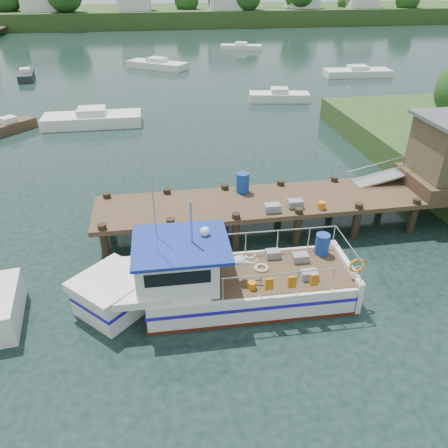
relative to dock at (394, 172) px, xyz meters
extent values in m
plane|color=black|center=(-6.51, -0.01, -2.24)|extent=(160.00, 160.00, 0.00)
cube|color=#2D461C|center=(-6.51, 83.99, -0.84)|extent=(140.00, 24.00, 3.00)
cylinder|color=#332114|center=(-34.51, 78.99, -0.14)|extent=(0.60, 0.60, 4.20)
cylinder|color=#332114|center=(-23.51, 74.99, 0.16)|extent=(0.60, 0.60, 4.80)
cylinder|color=#332114|center=(-12.51, 76.99, -0.74)|extent=(0.60, 0.60, 3.00)
sphere|color=#244B1A|center=(-12.51, 76.99, 1.48)|extent=(3.96, 3.96, 3.96)
cylinder|color=#332114|center=(-1.51, 78.99, -0.44)|extent=(0.60, 0.60, 3.60)
sphere|color=#244B1A|center=(-1.51, 78.99, 2.22)|extent=(4.75, 4.75, 4.75)
cylinder|color=#332114|center=(9.49, 74.99, -0.14)|extent=(0.60, 0.60, 4.20)
cylinder|color=#332114|center=(20.49, 76.99, 0.16)|extent=(0.60, 0.60, 4.80)
cylinder|color=#332114|center=(31.49, 78.99, -0.74)|extent=(0.60, 0.60, 3.00)
sphere|color=#244B1A|center=(31.49, 78.99, 1.48)|extent=(3.96, 3.96, 3.96)
cylinder|color=#332114|center=(42.49, 74.99, -0.44)|extent=(0.60, 0.60, 3.60)
cube|color=silver|center=(-28.51, 77.99, 1.76)|extent=(6.00, 5.00, 3.00)
cube|color=silver|center=(-11.51, 76.99, 1.76)|extent=(6.00, 5.00, 3.00)
cube|color=silver|center=(5.49, 75.99, 1.76)|extent=(6.00, 5.00, 3.00)
cube|color=silver|center=(21.49, 77.99, 1.76)|extent=(6.00, 5.00, 3.00)
cube|color=silver|center=(33.49, 76.99, 1.76)|extent=(6.00, 5.00, 3.00)
cube|color=#473422|center=(-4.51, -0.01, -0.94)|extent=(16.00, 3.00, 0.20)
cylinder|color=black|center=(-12.01, -1.31, -1.59)|extent=(0.32, 0.32, 1.90)
cylinder|color=black|center=(-12.01, 1.29, -1.59)|extent=(0.32, 0.32, 1.90)
cylinder|color=black|center=(-9.51, -1.31, -1.59)|extent=(0.32, 0.32, 1.90)
cylinder|color=black|center=(-9.51, 1.29, -1.59)|extent=(0.32, 0.32, 1.90)
cylinder|color=black|center=(-7.01, -1.31, -1.59)|extent=(0.32, 0.32, 1.90)
cylinder|color=black|center=(-7.01, 1.29, -1.59)|extent=(0.32, 0.32, 1.90)
cylinder|color=black|center=(-4.51, -1.31, -1.59)|extent=(0.32, 0.32, 1.90)
cylinder|color=black|center=(-4.51, 1.29, -1.59)|extent=(0.32, 0.32, 1.90)
cylinder|color=black|center=(-2.01, -1.31, -1.59)|extent=(0.32, 0.32, 1.90)
cylinder|color=black|center=(-2.01, 1.29, -1.59)|extent=(0.32, 0.32, 1.90)
cylinder|color=black|center=(0.49, -1.31, -1.59)|extent=(0.32, 0.32, 1.90)
cylinder|color=black|center=(0.49, 1.29, -1.59)|extent=(0.32, 0.32, 1.90)
cylinder|color=black|center=(2.99, 1.29, -1.59)|extent=(0.32, 0.32, 1.90)
cube|color=#473422|center=(2.49, -0.01, -0.54)|extent=(3.20, 3.00, 0.60)
cube|color=#A5A8AD|center=(0.19, 0.89, -0.59)|extent=(3.34, 0.90, 0.79)
cylinder|color=silver|center=(0.19, 0.49, -0.09)|extent=(3.34, 0.05, 0.76)
cylinder|color=silver|center=(0.19, 1.29, -0.09)|extent=(3.34, 0.05, 0.76)
cube|color=slate|center=(-5.51, -1.01, -0.68)|extent=(0.60, 0.40, 0.30)
cube|color=slate|center=(-4.51, -0.81, -0.68)|extent=(0.60, 0.40, 0.30)
cylinder|color=#D5670C|center=(-3.51, -1.11, -0.69)|extent=(0.30, 0.30, 0.28)
cylinder|color=navy|center=(-6.31, 0.89, -0.40)|extent=(0.56, 0.56, 0.85)
cube|color=silver|center=(-7.22, -4.34, -1.74)|extent=(6.62, 2.77, 1.01)
cube|color=silver|center=(-11.60, -4.25, -1.74)|extent=(2.63, 2.63, 1.01)
cube|color=silver|center=(-11.60, -4.25, -1.10)|extent=(2.88, 2.88, 0.31)
cube|color=silver|center=(-10.72, -4.27, -1.13)|extent=(1.80, 2.53, 0.26)
cube|color=#1E14A0|center=(-7.22, -4.34, -1.61)|extent=(6.71, 2.80, 0.12)
cube|color=#1E14A0|center=(-11.60, -4.25, -1.61)|extent=(2.68, 2.68, 0.12)
cube|color=#53180B|center=(-7.22, -4.34, -2.20)|extent=(6.71, 2.78, 0.12)
cube|color=#473422|center=(-6.17, -4.36, -1.22)|extent=(4.78, 2.46, 0.04)
cube|color=silver|center=(-3.80, -4.41, -1.65)|extent=(0.23, 2.63, 1.18)
cube|color=silver|center=(-9.50, -4.29, -0.58)|extent=(2.50, 2.33, 1.31)
cube|color=black|center=(-9.52, -5.44, -0.31)|extent=(1.93, 0.08, 0.44)
cube|color=black|center=(-9.47, -3.15, -0.31)|extent=(1.93, 0.08, 0.44)
cube|color=black|center=(-10.73, -4.27, -0.31)|extent=(0.07, 1.58, 0.44)
cube|color=navy|center=(-9.32, -4.30, 0.12)|extent=(3.03, 2.60, 0.11)
cylinder|color=silver|center=(-8.97, -4.30, 0.87)|extent=(0.07, 0.07, 1.40)
cylinder|color=silver|center=(-10.03, -4.72, 1.22)|extent=(0.02, 0.02, 2.10)
cylinder|color=silver|center=(-10.01, -3.84, 1.22)|extent=(0.02, 0.02, 2.10)
sphere|color=silver|center=(-8.53, -3.96, 0.30)|extent=(0.32, 0.32, 0.32)
cylinder|color=silver|center=(-6.06, -5.57, -0.40)|extent=(4.38, 0.13, 0.04)
cylinder|color=silver|center=(-6.01, -3.16, -0.40)|extent=(4.38, 0.13, 0.04)
cylinder|color=silver|center=(-3.82, -4.41, -0.40)|extent=(0.09, 2.41, 0.04)
cylinder|color=silver|center=(-8.21, -5.53, -0.82)|extent=(0.04, 0.04, 0.83)
cylinder|color=silver|center=(-8.16, -3.11, -0.82)|extent=(0.04, 0.04, 0.83)
cylinder|color=silver|center=(-7.07, -5.55, -0.82)|extent=(0.04, 0.04, 0.83)
cylinder|color=silver|center=(-7.02, -3.14, -0.82)|extent=(0.04, 0.04, 0.83)
cylinder|color=silver|center=(-5.93, -5.58, -0.82)|extent=(0.04, 0.04, 0.83)
cylinder|color=silver|center=(-5.88, -3.16, -0.82)|extent=(0.04, 0.04, 0.83)
cylinder|color=silver|center=(-4.79, -5.60, -0.82)|extent=(0.04, 0.04, 0.83)
cylinder|color=silver|center=(-4.74, -3.18, -0.82)|extent=(0.04, 0.04, 0.83)
cylinder|color=silver|center=(-3.87, -5.62, -0.82)|extent=(0.04, 0.04, 0.83)
cylinder|color=silver|center=(-3.82, -3.20, -0.82)|extent=(0.04, 0.04, 0.83)
cube|color=slate|center=(-5.30, -4.91, -1.08)|extent=(0.53, 0.36, 0.28)
cube|color=slate|center=(-5.28, -3.94, -1.08)|extent=(0.53, 0.36, 0.28)
cube|color=slate|center=(-6.15, -3.57, -1.08)|extent=(0.49, 0.34, 0.28)
cylinder|color=navy|center=(-4.40, -3.61, -0.84)|extent=(0.50, 0.50, 0.77)
cylinder|color=#D5670C|center=(-7.24, -5.13, -1.09)|extent=(0.27, 0.27, 0.26)
torus|color=#BFB28C|center=(-6.69, -4.18, -1.17)|extent=(0.50, 0.50, 0.11)
torus|color=#D5670C|center=(-3.80, -5.11, -0.75)|extent=(0.54, 0.10, 0.54)
cube|color=#D5670C|center=(-6.81, -5.58, -0.75)|extent=(0.25, 0.09, 0.39)
cube|color=#D5670C|center=(-6.11, -5.59, -0.75)|extent=(0.25, 0.09, 0.39)
cube|color=#D5670C|center=(-5.41, -5.61, -0.75)|extent=(0.25, 0.09, 0.39)
imported|color=silver|center=(-7.75, -4.59, -0.46)|extent=(0.38, 0.57, 1.54)
cube|color=#473422|center=(-19.54, 15.48, -1.92)|extent=(3.22, 3.40, 0.65)
cube|color=silver|center=(-19.54, 15.48, -1.43)|extent=(1.28, 1.29, 0.41)
cube|color=silver|center=(3.06, 47.66, -1.94)|extent=(5.90, 3.39, 0.60)
cube|color=silver|center=(3.06, 47.66, -1.48)|extent=(1.88, 1.73, 0.39)
cube|color=silver|center=(-14.07, 15.98, -1.85)|extent=(6.79, 2.34, 0.79)
cube|color=silver|center=(-14.07, 15.98, -1.25)|extent=(1.91, 1.64, 0.51)
cube|color=silver|center=(0.79, 20.21, -1.89)|extent=(5.16, 2.53, 0.69)
cube|color=silver|center=(0.79, 20.21, -1.37)|extent=(1.57, 1.41, 0.44)
cube|color=silver|center=(11.49, 28.49, -1.90)|extent=(6.90, 2.74, 0.68)
cube|color=silver|center=(11.49, 28.49, -1.39)|extent=(2.00, 1.74, 0.44)
cube|color=silver|center=(-8.87, 35.96, -1.87)|extent=(6.92, 5.93, 0.74)
cube|color=silver|center=(-8.87, 35.96, -1.31)|extent=(2.52, 2.46, 0.48)
cube|color=black|center=(-22.05, 32.42, -1.89)|extent=(1.91, 4.15, 0.70)
cube|color=silver|center=(-22.05, 32.42, -1.36)|extent=(1.11, 1.24, 0.45)
camera|label=1|loc=(-9.85, -15.59, 7.42)|focal=35.00mm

